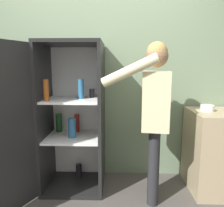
{
  "coord_description": "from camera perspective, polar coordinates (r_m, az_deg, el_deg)",
  "views": [
    {
      "loc": [
        0.23,
        -1.77,
        1.39
      ],
      "look_at": [
        0.16,
        0.63,
        0.99
      ],
      "focal_mm": 35.0,
      "sensor_mm": 36.0,
      "label": 1
    }
  ],
  "objects": [
    {
      "name": "wall_back",
      "position": [
        2.76,
        -3.22,
        7.03
      ],
      "size": [
        7.0,
        0.06,
        2.55
      ],
      "color": "gray",
      "rests_on": "ground_plane"
    },
    {
      "name": "refrigerator",
      "position": [
        2.46,
        -13.33,
        -4.03
      ],
      "size": [
        1.03,
        1.2,
        1.66
      ],
      "color": "black",
      "rests_on": "ground_plane"
    },
    {
      "name": "person",
      "position": [
        2.22,
        11.02,
        -0.12
      ],
      "size": [
        0.69,
        0.59,
        1.64
      ],
      "color": "#262628",
      "rests_on": "ground_plane"
    },
    {
      "name": "counter",
      "position": [
        2.8,
        25.76,
        -11.08
      ],
      "size": [
        0.61,
        0.63,
        0.91
      ],
      "color": "tan",
      "rests_on": "ground_plane"
    },
    {
      "name": "bowl",
      "position": [
        2.64,
        23.63,
        -1.09
      ],
      "size": [
        0.15,
        0.15,
        0.07
      ],
      "color": "white",
      "rests_on": "counter"
    }
  ]
}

